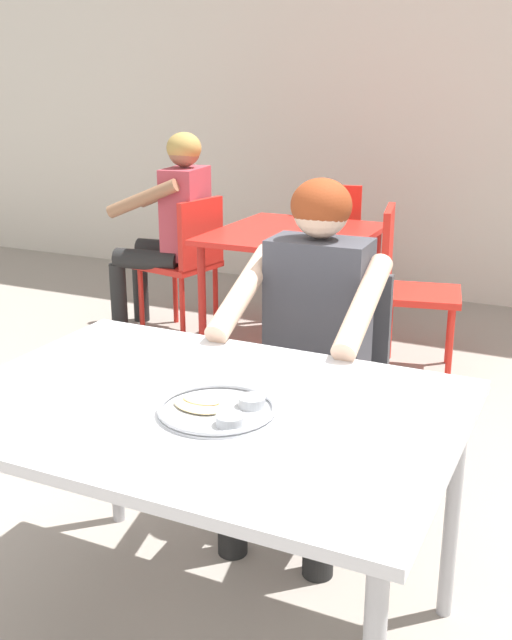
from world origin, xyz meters
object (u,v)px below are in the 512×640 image
(chair_foreground, at_px, (328,370))
(patron_background, at_px, (172,217))
(table_background_red, at_px, (294,245))
(chair_red_far, at_px, (332,242))
(chair_red_left, at_px, (187,257))
(thali_tray, at_px, (218,409))
(table_foreground, at_px, (203,424))
(chair_red_right, at_px, (406,280))
(diner_foreground, at_px, (310,328))

(chair_foreground, relative_size, patron_background, 0.69)
(patron_background, bearing_deg, table_background_red, 0.84)
(chair_red_far, height_order, patron_background, patron_background)
(table_background_red, xyz_separation_m, patron_background, (-0.79, -0.01, 0.10))
(chair_foreground, xyz_separation_m, chair_red_left, (-1.39, 1.34, 0.01))
(chair_foreground, xyz_separation_m, table_background_red, (-0.72, 1.38, 0.14))
(thali_tray, relative_size, chair_foreground, 0.35)
(table_foreground, distance_m, thali_tray, 0.11)
(chair_red_far, xyz_separation_m, patron_background, (-0.79, -0.66, 0.21))
(table_background_red, bearing_deg, chair_red_right, -2.90)
(diner_foreground, relative_size, chair_red_right, 1.37)
(table_foreground, bearing_deg, chair_foreground, 89.48)
(chair_red_left, bearing_deg, chair_red_right, 0.26)
(table_foreground, bearing_deg, chair_red_far, 103.43)
(thali_tray, bearing_deg, table_foreground, 148.22)
(table_foreground, relative_size, chair_foreground, 1.52)
(table_foreground, bearing_deg, chair_red_right, 91.19)
(table_background_red, height_order, chair_red_far, chair_red_far)
(chair_red_left, distance_m, patron_background, 0.26)
(thali_tray, xyz_separation_m, chair_red_right, (-0.12, 2.33, -0.24))
(table_background_red, bearing_deg, chair_foreground, -62.66)
(chair_foreground, height_order, chair_red_right, chair_red_right)
(chair_red_far, bearing_deg, patron_background, -139.84)
(thali_tray, height_order, chair_red_right, chair_red_right)
(table_background_red, xyz_separation_m, chair_red_right, (0.66, -0.03, -0.12))
(chair_red_far, bearing_deg, chair_red_left, -134.29)
(chair_red_left, relative_size, patron_background, 0.70)
(table_foreground, xyz_separation_m, thali_tray, (0.07, -0.04, 0.08))
(diner_foreground, xyz_separation_m, chair_red_left, (-1.40, 1.56, -0.22))
(table_foreground, xyz_separation_m, diner_foreground, (0.02, 0.71, 0.05))
(diner_foreground, height_order, table_background_red, diner_foreground)
(diner_foreground, height_order, chair_red_far, diner_foreground)
(chair_foreground, relative_size, chair_red_far, 0.94)
(chair_red_left, bearing_deg, chair_red_far, 45.71)
(table_foreground, distance_m, patron_background, 2.75)
(chair_foreground, distance_m, table_background_red, 1.56)
(thali_tray, relative_size, patron_background, 0.24)
(table_background_red, distance_m, chair_red_left, 0.69)
(diner_foreground, height_order, patron_background, patron_background)
(thali_tray, bearing_deg, chair_red_right, 92.91)
(diner_foreground, distance_m, chair_red_far, 2.38)
(chair_foreground, height_order, table_background_red, chair_foreground)
(table_foreground, height_order, patron_background, patron_background)
(chair_red_far, bearing_deg, table_foreground, -76.57)
(chair_foreground, bearing_deg, table_background_red, 117.34)
(chair_foreground, relative_size, table_background_red, 0.88)
(table_foreground, height_order, chair_foreground, chair_foreground)
(chair_foreground, xyz_separation_m, chair_red_far, (-0.72, 2.04, 0.03))
(table_foreground, height_order, diner_foreground, diner_foreground)
(chair_red_right, bearing_deg, chair_red_far, 133.96)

